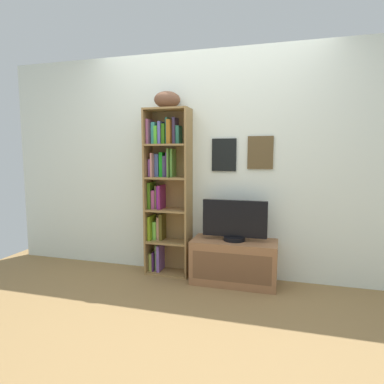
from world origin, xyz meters
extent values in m
cube|color=olive|center=(0.00, 0.00, -0.02)|extent=(5.20, 5.20, 0.04)
cube|color=silver|center=(0.00, 1.13, 1.20)|extent=(4.80, 0.06, 2.39)
cube|color=black|center=(0.18, 1.09, 1.30)|extent=(0.26, 0.02, 0.34)
cube|color=slate|center=(0.18, 1.09, 1.30)|extent=(0.21, 0.01, 0.29)
cube|color=brown|center=(0.55, 1.09, 1.33)|extent=(0.26, 0.02, 0.33)
cube|color=#9EAAB3|center=(0.55, 1.09, 1.33)|extent=(0.21, 0.01, 0.28)
cube|color=olive|center=(-0.64, 0.97, 0.89)|extent=(0.02, 0.25, 1.79)
cube|color=olive|center=(-0.17, 0.97, 0.89)|extent=(0.02, 0.25, 1.79)
cube|color=olive|center=(-0.41, 1.10, 0.89)|extent=(0.48, 0.01, 1.79)
cube|color=olive|center=(-0.41, 0.97, 0.01)|extent=(0.44, 0.24, 0.02)
cube|color=olive|center=(-0.41, 0.97, 0.36)|extent=(0.44, 0.24, 0.02)
cube|color=olive|center=(-0.41, 0.97, 0.71)|extent=(0.44, 0.24, 0.02)
cube|color=olive|center=(-0.41, 0.97, 1.06)|extent=(0.44, 0.24, 0.02)
cube|color=olive|center=(-0.41, 0.97, 1.41)|extent=(0.44, 0.24, 0.02)
cube|color=olive|center=(-0.41, 0.97, 1.78)|extent=(0.44, 0.24, 0.02)
cube|color=#98A947|center=(-0.60, 1.00, 0.12)|extent=(0.03, 0.17, 0.20)
cube|color=#401D50|center=(-0.57, 1.00, 0.13)|extent=(0.02, 0.17, 0.21)
cube|color=#7EAB5C|center=(-0.54, 1.02, 0.16)|extent=(0.03, 0.15, 0.29)
cube|color=#7955AB|center=(-0.51, 1.00, 0.17)|extent=(0.03, 0.18, 0.29)
cube|color=#7FA41C|center=(-0.61, 0.99, 0.50)|extent=(0.03, 0.20, 0.27)
cube|color=#75C845|center=(-0.57, 1.02, 0.47)|extent=(0.04, 0.14, 0.20)
cube|color=tan|center=(-0.52, 1.02, 0.50)|extent=(0.03, 0.14, 0.25)
cube|color=#504717|center=(-0.49, 1.02, 0.51)|extent=(0.04, 0.14, 0.29)
cube|color=#3C6A13|center=(-0.60, 1.00, 0.86)|extent=(0.03, 0.18, 0.29)
cube|color=#AF4580|center=(-0.57, 1.01, 0.82)|extent=(0.04, 0.16, 0.20)
cube|color=brown|center=(-0.54, 1.01, 0.85)|extent=(0.02, 0.16, 0.25)
cube|color=purple|center=(-0.51, 1.01, 0.84)|extent=(0.02, 0.16, 0.25)
cube|color=#7D225D|center=(-0.49, 1.00, 0.85)|extent=(0.02, 0.19, 0.26)
cube|color=#A561CA|center=(-0.60, 1.01, 1.16)|extent=(0.04, 0.15, 0.19)
cube|color=tan|center=(-0.57, 0.99, 1.20)|extent=(0.02, 0.20, 0.26)
cube|color=#455A93|center=(-0.53, 1.02, 1.19)|extent=(0.04, 0.13, 0.25)
cube|color=#18A11E|center=(-0.48, 1.02, 1.20)|extent=(0.04, 0.13, 0.26)
cube|color=#3E3A5D|center=(-0.44, 1.02, 1.18)|extent=(0.03, 0.14, 0.22)
cube|color=#4C276B|center=(-0.41, 1.02, 1.20)|extent=(0.02, 0.14, 0.26)
cube|color=#4B782E|center=(-0.38, 0.99, 1.22)|extent=(0.02, 0.19, 0.30)
cube|color=#68AD49|center=(-0.36, 1.01, 1.22)|extent=(0.02, 0.15, 0.30)
cube|color=#965078|center=(-0.61, 0.99, 1.55)|extent=(0.03, 0.20, 0.26)
cube|color=#43B6A6|center=(-0.56, 1.02, 1.53)|extent=(0.04, 0.14, 0.23)
cube|color=#50B82D|center=(-0.52, 1.00, 1.51)|extent=(0.04, 0.18, 0.19)
cube|color=#5C5CAA|center=(-0.48, 1.00, 1.54)|extent=(0.03, 0.18, 0.23)
cube|color=#337413|center=(-0.44, 1.01, 1.53)|extent=(0.04, 0.16, 0.21)
cube|color=#1C6157|center=(-0.41, 1.02, 1.56)|extent=(0.02, 0.15, 0.27)
cube|color=#9B5F1B|center=(-0.37, 0.99, 1.55)|extent=(0.04, 0.19, 0.25)
cube|color=#46375B|center=(-0.33, 1.02, 1.56)|extent=(0.03, 0.14, 0.28)
cube|color=#2F7C60|center=(-0.30, 1.02, 1.51)|extent=(0.04, 0.13, 0.19)
ellipsoid|color=brown|center=(-0.41, 0.97, 1.88)|extent=(0.32, 0.27, 0.17)
cube|color=#93623E|center=(0.33, 0.91, 0.22)|extent=(0.85, 0.39, 0.44)
cube|color=brown|center=(0.33, 0.72, 0.22)|extent=(0.77, 0.01, 0.28)
cylinder|color=black|center=(0.33, 0.91, 0.46)|extent=(0.22, 0.22, 0.04)
cube|color=black|center=(0.33, 0.91, 0.67)|extent=(0.65, 0.04, 0.37)
cube|color=silver|center=(0.33, 0.89, 0.67)|extent=(0.61, 0.01, 0.33)
camera|label=1|loc=(0.79, -2.31, 1.32)|focal=30.50mm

